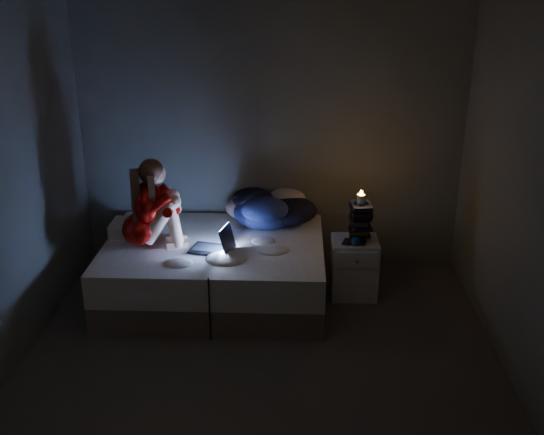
# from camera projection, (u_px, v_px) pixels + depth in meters

# --- Properties ---
(floor) EXTENTS (3.60, 3.80, 0.02)m
(floor) POSITION_uv_depth(u_px,v_px,m) (260.00, 370.00, 4.71)
(floor) COLOR #504842
(floor) RESTS_ON ground
(wall_back) EXTENTS (3.60, 0.02, 2.60)m
(wall_back) POSITION_uv_depth(u_px,v_px,m) (271.00, 132.00, 6.00)
(wall_back) COLOR #4F524C
(wall_back) RESTS_ON ground
(wall_front) EXTENTS (3.60, 0.02, 2.60)m
(wall_front) POSITION_uv_depth(u_px,v_px,m) (228.00, 374.00, 2.45)
(wall_front) COLOR #4F524C
(wall_front) RESTS_ON ground
(wall_right) EXTENTS (0.02, 3.80, 2.60)m
(wall_right) POSITION_uv_depth(u_px,v_px,m) (536.00, 206.00, 4.16)
(wall_right) COLOR #4F524C
(wall_right) RESTS_ON ground
(bed) EXTENTS (1.89, 1.42, 0.52)m
(bed) POSITION_uv_depth(u_px,v_px,m) (215.00, 269.00, 5.65)
(bed) COLOR #B8B0A2
(bed) RESTS_ON ground
(pillow) EXTENTS (0.42, 0.30, 0.12)m
(pillow) POSITION_uv_depth(u_px,v_px,m) (136.00, 228.00, 5.70)
(pillow) COLOR white
(pillow) RESTS_ON bed
(woman) EXTENTS (0.54, 0.42, 0.78)m
(woman) POSITION_uv_depth(u_px,v_px,m) (139.00, 204.00, 5.33)
(woman) COLOR maroon
(woman) RESTS_ON bed
(laptop) EXTENTS (0.40, 0.32, 0.25)m
(laptop) POSITION_uv_depth(u_px,v_px,m) (211.00, 237.00, 5.35)
(laptop) COLOR black
(laptop) RESTS_ON bed
(clothes_pile) EXTENTS (0.74, 0.66, 0.37)m
(clothes_pile) POSITION_uv_depth(u_px,v_px,m) (265.00, 206.00, 5.86)
(clothes_pile) COLOR navy
(clothes_pile) RESTS_ON bed
(nightstand) EXTENTS (0.41, 0.36, 0.53)m
(nightstand) POSITION_uv_depth(u_px,v_px,m) (354.00, 267.00, 5.67)
(nightstand) COLOR silver
(nightstand) RESTS_ON ground
(book_stack) EXTENTS (0.19, 0.25, 0.33)m
(book_stack) POSITION_uv_depth(u_px,v_px,m) (360.00, 222.00, 5.52)
(book_stack) COLOR black
(book_stack) RESTS_ON nightstand
(candle) EXTENTS (0.07, 0.07, 0.08)m
(candle) POSITION_uv_depth(u_px,v_px,m) (361.00, 200.00, 5.45)
(candle) COLOR beige
(candle) RESTS_ON book_stack
(phone) EXTENTS (0.11, 0.15, 0.01)m
(phone) POSITION_uv_depth(u_px,v_px,m) (347.00, 242.00, 5.53)
(phone) COLOR black
(phone) RESTS_ON nightstand
(blue_orb) EXTENTS (0.08, 0.08, 0.08)m
(blue_orb) POSITION_uv_depth(u_px,v_px,m) (355.00, 241.00, 5.45)
(blue_orb) COLOR navy
(blue_orb) RESTS_ON nightstand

